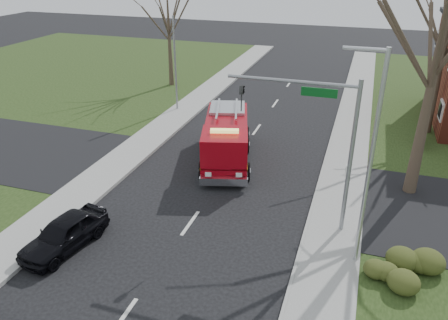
% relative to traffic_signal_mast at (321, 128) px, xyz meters
% --- Properties ---
extents(ground, '(120.00, 120.00, 0.00)m').
position_rel_traffic_signal_mast_xyz_m(ground, '(-5.21, -1.50, -4.71)').
color(ground, black).
rests_on(ground, ground).
extents(sidewalk_right, '(2.40, 80.00, 0.15)m').
position_rel_traffic_signal_mast_xyz_m(sidewalk_right, '(0.99, -1.50, -4.63)').
color(sidewalk_right, gray).
rests_on(sidewalk_right, ground).
extents(sidewalk_left, '(2.40, 80.00, 0.15)m').
position_rel_traffic_signal_mast_xyz_m(sidewalk_left, '(-11.41, -1.50, -4.63)').
color(sidewalk_left, gray).
rests_on(sidewalk_left, ground).
extents(health_center_sign, '(0.12, 2.00, 1.40)m').
position_rel_traffic_signal_mast_xyz_m(health_center_sign, '(5.29, 11.00, -3.83)').
color(health_center_sign, '#4E1212').
rests_on(health_center_sign, ground).
extents(hedge_corner, '(2.80, 2.00, 0.90)m').
position_rel_traffic_signal_mast_xyz_m(hedge_corner, '(3.79, -2.50, -4.13)').
color(hedge_corner, '#303D16').
rests_on(hedge_corner, lawn_right).
extents(bare_tree_near, '(6.00, 6.00, 12.00)m').
position_rel_traffic_signal_mast_xyz_m(bare_tree_near, '(4.29, 4.50, 2.71)').
color(bare_tree_near, '#392A22').
rests_on(bare_tree_near, ground).
extents(bare_tree_far, '(5.25, 5.25, 10.50)m').
position_rel_traffic_signal_mast_xyz_m(bare_tree_far, '(5.79, 13.50, 1.78)').
color(bare_tree_far, '#392A22').
rests_on(bare_tree_far, ground).
extents(bare_tree_left, '(4.50, 4.50, 9.00)m').
position_rel_traffic_signal_mast_xyz_m(bare_tree_left, '(-15.21, 18.50, 0.86)').
color(bare_tree_left, '#392A22').
rests_on(bare_tree_left, ground).
extents(traffic_signal_mast, '(5.29, 0.18, 6.80)m').
position_rel_traffic_signal_mast_xyz_m(traffic_signal_mast, '(0.00, 0.00, 0.00)').
color(traffic_signal_mast, gray).
rests_on(traffic_signal_mast, ground).
extents(streetlight_pole, '(1.48, 0.16, 8.40)m').
position_rel_traffic_signal_mast_xyz_m(streetlight_pole, '(1.93, -2.00, -0.16)').
color(streetlight_pole, '#B7BABF').
rests_on(streetlight_pole, ground).
extents(utility_pole_far, '(0.14, 0.14, 7.00)m').
position_rel_traffic_signal_mast_xyz_m(utility_pole_far, '(-12.01, 12.50, -1.21)').
color(utility_pole_far, gray).
rests_on(utility_pole_far, ground).
extents(fire_engine, '(4.32, 7.51, 2.87)m').
position_rel_traffic_signal_mast_xyz_m(fire_engine, '(-5.68, 5.17, -3.41)').
color(fire_engine, '#9B0711').
rests_on(fire_engine, ground).
extents(parked_car_maroon, '(2.27, 4.22, 1.36)m').
position_rel_traffic_signal_mast_xyz_m(parked_car_maroon, '(-9.41, -4.73, -4.03)').
color(parked_car_maroon, black).
rests_on(parked_car_maroon, ground).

